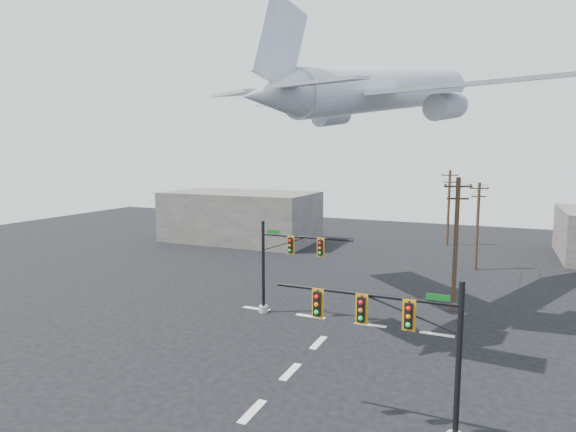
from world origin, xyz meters
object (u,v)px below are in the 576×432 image
at_px(signal_mast_near, 406,345).
at_px(utility_pole_b, 477,224).
at_px(airliner, 385,90).
at_px(utility_pole_a, 456,242).
at_px(signal_mast_far, 281,265).
at_px(utility_pole_c, 449,206).

height_order(signal_mast_near, utility_pole_b, utility_pole_b).
bearing_deg(airliner, utility_pole_b, -1.16).
relative_size(utility_pole_a, airliner, 0.37).
bearing_deg(signal_mast_far, airliner, 37.32).
bearing_deg(utility_pole_b, airliner, -116.94).
height_order(signal_mast_far, utility_pole_b, utility_pole_b).
bearing_deg(utility_pole_c, utility_pole_a, -85.23).
xyz_separation_m(utility_pole_a, utility_pole_c, (-2.71, 24.94, -0.15)).
xyz_separation_m(signal_mast_near, utility_pole_b, (1.31, 29.41, 0.67)).
bearing_deg(utility_pole_a, airliner, 176.60).
bearing_deg(airliner, signal_mast_near, -143.93).
relative_size(signal_mast_far, airliner, 0.26).
bearing_deg(utility_pole_a, signal_mast_near, -108.95).
bearing_deg(airliner, utility_pole_c, 15.63).
distance_m(signal_mast_near, utility_pole_b, 29.45).
xyz_separation_m(utility_pole_c, airliner, (-2.01, -26.12, 10.19)).
height_order(utility_pole_b, utility_pole_c, utility_pole_c).
relative_size(signal_mast_far, utility_pole_b, 0.80).
distance_m(signal_mast_near, utility_pole_c, 41.15).
bearing_deg(signal_mast_far, utility_pole_c, 75.90).
relative_size(utility_pole_b, airliner, 0.32).
bearing_deg(signal_mast_near, airliner, 106.03).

